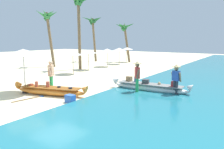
# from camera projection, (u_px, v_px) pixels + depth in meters

# --- Properties ---
(ground_plane) EXTENTS (80.00, 80.00, 0.00)m
(ground_plane) POSITION_uv_depth(u_px,v_px,m) (59.00, 94.00, 11.92)
(ground_plane) COLOR beige
(boat_orange_foreground) EXTENTS (4.12, 1.81, 0.71)m
(boat_orange_foreground) POSITION_uv_depth(u_px,v_px,m) (50.00, 91.00, 11.61)
(boat_orange_foreground) COLOR orange
(boat_orange_foreground) RESTS_ON ground
(boat_white_midground) EXTENTS (4.64, 0.96, 0.75)m
(boat_white_midground) POSITION_uv_depth(u_px,v_px,m) (150.00, 87.00, 12.37)
(boat_white_midground) COLOR white
(boat_white_midground) RESTS_ON ground
(person_vendor_hatted) EXTENTS (0.50, 0.55, 1.75)m
(person_vendor_hatted) POSITION_uv_depth(u_px,v_px,m) (137.00, 75.00, 11.87)
(person_vendor_hatted) COLOR green
(person_vendor_hatted) RESTS_ON ground
(person_tourist_customer) EXTENTS (0.45, 0.58, 1.75)m
(person_tourist_customer) POSITION_uv_depth(u_px,v_px,m) (51.00, 74.00, 12.12)
(person_tourist_customer) COLOR green
(person_tourist_customer) RESTS_ON ground
(person_vendor_assistant) EXTENTS (0.58, 0.44, 1.64)m
(person_vendor_assistant) POSITION_uv_depth(u_px,v_px,m) (176.00, 78.00, 11.36)
(person_vendor_assistant) COLOR #333842
(person_vendor_assistant) RESTS_ON ground
(patio_umbrella_large) EXTENTS (2.14, 2.14, 2.38)m
(patio_umbrella_large) POSITION_uv_depth(u_px,v_px,m) (23.00, 53.00, 11.79)
(patio_umbrella_large) COLOR #B7B7BC
(patio_umbrella_large) RESTS_ON ground
(parasol_row_0) EXTENTS (1.60, 1.60, 1.91)m
(parasol_row_0) POSITION_uv_depth(u_px,v_px,m) (73.00, 53.00, 18.53)
(parasol_row_0) COLOR #8E6B47
(parasol_row_0) RESTS_ON ground
(parasol_row_1) EXTENTS (1.60, 1.60, 1.91)m
(parasol_row_1) POSITION_uv_depth(u_px,v_px,m) (89.00, 51.00, 21.03)
(parasol_row_1) COLOR #8E6B47
(parasol_row_1) RESTS_ON ground
(parasol_row_2) EXTENTS (1.60, 1.60, 1.91)m
(parasol_row_2) POSITION_uv_depth(u_px,v_px,m) (107.00, 50.00, 23.45)
(parasol_row_2) COLOR #8E6B47
(parasol_row_2) RESTS_ON ground
(parasol_row_3) EXTENTS (1.60, 1.60, 1.91)m
(parasol_row_3) POSITION_uv_depth(u_px,v_px,m) (119.00, 49.00, 25.75)
(parasol_row_3) COLOR #8E6B47
(parasol_row_3) RESTS_ON ground
(parasol_row_4) EXTENTS (1.60, 1.60, 1.91)m
(parasol_row_4) POSITION_uv_depth(u_px,v_px,m) (127.00, 48.00, 28.20)
(parasol_row_4) COLOR #8E6B47
(parasol_row_4) RESTS_ON ground
(palm_tree_tall_inland) EXTENTS (2.47, 2.45, 5.98)m
(palm_tree_tall_inland) POSITION_uv_depth(u_px,v_px,m) (48.00, 21.00, 23.27)
(palm_tree_tall_inland) COLOR brown
(palm_tree_tall_inland) RESTS_ON ground
(palm_tree_leaning_seaward) EXTENTS (2.63, 2.58, 5.04)m
(palm_tree_leaning_seaward) POSITION_uv_depth(u_px,v_px,m) (125.00, 30.00, 28.11)
(palm_tree_leaning_seaward) COLOR brown
(palm_tree_leaning_seaward) RESTS_ON ground
(palm_tree_mid_cluster) EXTENTS (2.76, 2.70, 5.88)m
(palm_tree_mid_cluster) POSITION_uv_depth(u_px,v_px,m) (93.00, 25.00, 28.98)
(palm_tree_mid_cluster) COLOR brown
(palm_tree_mid_cluster) RESTS_ON ground
(palm_tree_far_behind) EXTENTS (2.47, 2.68, 7.08)m
(palm_tree_far_behind) POSITION_uv_depth(u_px,v_px,m) (79.00, 9.00, 20.86)
(palm_tree_far_behind) COLOR brown
(palm_tree_far_behind) RESTS_ON ground
(cooler_box) EXTENTS (0.44, 0.33, 0.36)m
(cooler_box) POSITION_uv_depth(u_px,v_px,m) (70.00, 99.00, 10.26)
(cooler_box) COLOR blue
(cooler_box) RESTS_ON ground
(paddle) EXTENTS (0.43, 1.64, 0.05)m
(paddle) POSITION_uv_depth(u_px,v_px,m) (32.00, 98.00, 10.98)
(paddle) COLOR #8E6B47
(paddle) RESTS_ON ground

